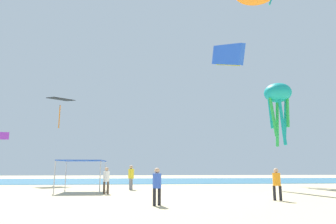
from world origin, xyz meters
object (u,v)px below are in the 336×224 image
object	(u,v)px
person_rightmost	(157,183)
kite_octopus_teal	(278,96)
person_near_tent	(277,181)
kite_parafoil_blue	(227,55)
kite_diamond_black	(60,101)
person_central	(131,175)
canopy_tent	(83,162)
person_leftmost	(106,178)

from	to	relation	value
person_rightmost	kite_octopus_teal	xyz separation A→B (m)	(12.64, 13.99, 7.65)
person_near_tent	person_rightmost	size ratio (longest dim) A/B	1.00
kite_parafoil_blue	person_near_tent	bearing A→B (deg)	-15.89
kite_parafoil_blue	kite_diamond_black	world-z (taller)	kite_parafoil_blue
person_near_tent	kite_octopus_teal	world-z (taller)	kite_octopus_teal
person_central	kite_octopus_teal	xyz separation A→B (m)	(14.07, 3.80, 7.52)
person_near_tent	person_central	xyz separation A→B (m)	(-7.63, 8.70, 0.13)
canopy_tent	person_near_tent	bearing A→B (deg)	-31.86
kite_parafoil_blue	kite_octopus_teal	xyz separation A→B (m)	(5.06, 0.29, -3.95)
person_central	kite_parafoil_blue	world-z (taller)	kite_parafoil_blue
person_central	kite_octopus_teal	distance (m)	16.40
person_near_tent	person_leftmost	xyz separation A→B (m)	(-9.11, 4.98, 0.04)
kite_octopus_teal	kite_parafoil_blue	bearing A→B (deg)	42.14
canopy_tent	person_near_tent	distance (m)	13.00
kite_parafoil_blue	kite_diamond_black	distance (m)	18.89
person_leftmost	kite_diamond_black	bearing A→B (deg)	148.80
person_leftmost	person_central	distance (m)	4.00
person_rightmost	kite_diamond_black	bearing A→B (deg)	76.81
person_near_tent	person_leftmost	size ratio (longest dim) A/B	0.96
person_central	kite_diamond_black	bearing A→B (deg)	57.66
person_central	kite_diamond_black	distance (m)	15.36
kite_parafoil_blue	kite_octopus_teal	distance (m)	6.43
person_near_tent	kite_parafoil_blue	world-z (taller)	kite_parafoil_blue
person_central	kite_parafoil_blue	xyz separation A→B (m)	(9.02, 3.51, 11.47)
person_leftmost	canopy_tent	bearing A→B (deg)	167.97
person_rightmost	kite_diamond_black	world-z (taller)	kite_diamond_black
kite_octopus_teal	canopy_tent	bearing A→B (deg)	56.86
person_central	person_rightmost	size ratio (longest dim) A/B	1.14
kite_parafoil_blue	person_central	bearing A→B (deg)	-78.13
canopy_tent	kite_parafoil_blue	world-z (taller)	kite_parafoil_blue
person_central	person_leftmost	bearing A→B (deg)	176.40
person_central	kite_octopus_teal	bearing A→B (deg)	-56.81
canopy_tent	person_near_tent	xyz separation A→B (m)	(11.00, -6.84, -1.11)
canopy_tent	kite_diamond_black	world-z (taller)	kite_diamond_black
person_leftmost	person_rightmost	size ratio (longest dim) A/B	1.04
person_rightmost	person_near_tent	bearing A→B (deg)	-25.33
person_leftmost	kite_octopus_teal	world-z (taller)	kite_octopus_teal
person_leftmost	person_rightmost	world-z (taller)	person_leftmost
person_leftmost	person_central	xyz separation A→B (m)	(1.48, 3.71, 0.10)
person_central	canopy_tent	bearing A→B (deg)	136.94
person_near_tent	kite_parafoil_blue	size ratio (longest dim) A/B	0.24
canopy_tent	kite_diamond_black	xyz separation A→B (m)	(-4.98, 11.96, 7.03)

